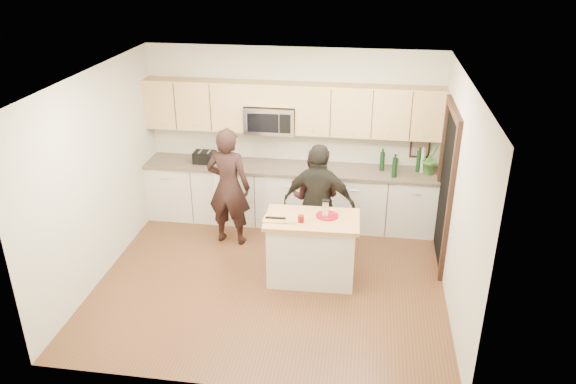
# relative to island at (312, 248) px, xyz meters

# --- Properties ---
(floor) EXTENTS (4.50, 4.50, 0.00)m
(floor) POSITION_rel_island_xyz_m (-0.52, -0.10, -0.45)
(floor) COLOR #55341D
(floor) RESTS_ON ground
(room_shell) EXTENTS (4.52, 4.02, 2.71)m
(room_shell) POSITION_rel_island_xyz_m (-0.52, -0.10, 1.28)
(room_shell) COLOR #BBB7A0
(room_shell) RESTS_ON ground
(back_cabinetry) EXTENTS (4.50, 0.66, 0.94)m
(back_cabinetry) POSITION_rel_island_xyz_m (-0.52, 1.59, 0.02)
(back_cabinetry) COLOR beige
(back_cabinetry) RESTS_ON ground
(upper_cabinetry) EXTENTS (4.50, 0.33, 0.75)m
(upper_cabinetry) POSITION_rel_island_xyz_m (-0.48, 1.73, 1.39)
(upper_cabinetry) COLOR tan
(upper_cabinetry) RESTS_ON ground
(microwave) EXTENTS (0.76, 0.41, 0.40)m
(microwave) POSITION_rel_island_xyz_m (-0.83, 1.70, 1.20)
(microwave) COLOR silver
(microwave) RESTS_ON ground
(doorway) EXTENTS (0.06, 1.25, 2.20)m
(doorway) POSITION_rel_island_xyz_m (1.71, 0.80, 0.70)
(doorway) COLOR black
(doorway) RESTS_ON ground
(framed_picture) EXTENTS (0.30, 0.03, 0.38)m
(framed_picture) POSITION_rel_island_xyz_m (1.43, 1.88, 0.83)
(framed_picture) COLOR black
(framed_picture) RESTS_ON ground
(dish_towel) EXTENTS (0.34, 0.60, 0.48)m
(dish_towel) POSITION_rel_island_xyz_m (-1.47, 1.40, 0.35)
(dish_towel) COLOR white
(dish_towel) RESTS_ON ground
(island) EXTENTS (1.22, 0.74, 0.90)m
(island) POSITION_rel_island_xyz_m (0.00, 0.00, 0.00)
(island) COLOR beige
(island) RESTS_ON ground
(red_plate) EXTENTS (0.29, 0.29, 0.02)m
(red_plate) POSITION_rel_island_xyz_m (0.18, 0.08, 0.45)
(red_plate) COLOR maroon
(red_plate) RESTS_ON island
(box_grater) EXTENTS (0.09, 0.06, 0.23)m
(box_grater) POSITION_rel_island_xyz_m (0.16, 0.03, 0.58)
(box_grater) COLOR silver
(box_grater) RESTS_ON red_plate
(drink_glass) EXTENTS (0.08, 0.08, 0.09)m
(drink_glass) POSITION_rel_island_xyz_m (-0.13, -0.12, 0.49)
(drink_glass) COLOR #660D0B
(drink_glass) RESTS_ON island
(cutting_board) EXTENTS (0.29, 0.21, 0.02)m
(cutting_board) POSITION_rel_island_xyz_m (-0.47, -0.12, 0.45)
(cutting_board) COLOR #AF7A48
(cutting_board) RESTS_ON island
(tongs) EXTENTS (0.26, 0.04, 0.02)m
(tongs) POSITION_rel_island_xyz_m (-0.46, -0.11, 0.47)
(tongs) COLOR black
(tongs) RESTS_ON cutting_board
(knife) EXTENTS (0.18, 0.03, 0.01)m
(knife) POSITION_rel_island_xyz_m (-0.27, -0.20, 0.46)
(knife) COLOR silver
(knife) RESTS_ON cutting_board
(toaster) EXTENTS (0.33, 0.24, 0.18)m
(toaster) POSITION_rel_island_xyz_m (-1.85, 1.57, 0.57)
(toaster) COLOR black
(toaster) RESTS_ON back_cabinetry
(bottle_cluster) EXTENTS (0.67, 0.36, 0.38)m
(bottle_cluster) POSITION_rel_island_xyz_m (1.20, 1.60, 0.66)
(bottle_cluster) COLOR black
(bottle_cluster) RESTS_ON back_cabinetry
(orchid) EXTENTS (0.34, 0.33, 0.48)m
(orchid) POSITION_rel_island_xyz_m (1.58, 1.62, 0.73)
(orchid) COLOR #396A2A
(orchid) RESTS_ON back_cabinetry
(woman_left) EXTENTS (0.69, 0.50, 1.76)m
(woman_left) POSITION_rel_island_xyz_m (-1.30, 0.84, 0.43)
(woman_left) COLOR black
(woman_left) RESTS_ON ground
(woman_center) EXTENTS (0.84, 0.71, 1.53)m
(woman_center) POSITION_rel_island_xyz_m (-0.05, 0.88, 0.31)
(woman_center) COLOR black
(woman_center) RESTS_ON ground
(woman_right) EXTENTS (1.03, 0.52, 1.69)m
(woman_right) POSITION_rel_island_xyz_m (0.04, 0.55, 0.39)
(woman_right) COLOR black
(woman_right) RESTS_ON ground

